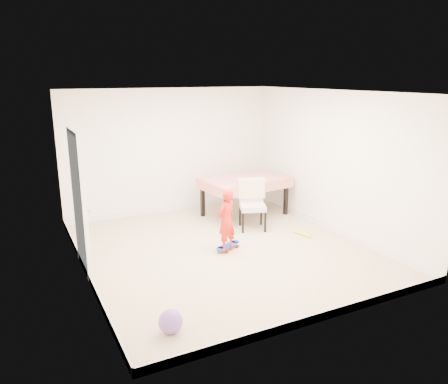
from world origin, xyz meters
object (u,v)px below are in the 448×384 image
child (226,222)px  dining_chair (253,205)px  balloon (171,322)px  skateboard (228,247)px  dining_table (244,197)px

child → dining_chair: bearing=-163.9°
child → balloon: size_ratio=3.71×
dining_chair → balloon: bearing=-113.8°
skateboard → balloon: 2.56m
balloon → dining_table: bearing=49.8°
skateboard → balloon: (-1.71, -1.90, 0.10)m
dining_table → child: bearing=-134.9°
skateboard → child: bearing=-157.6°
dining_table → skateboard: bearing=-134.7°
skateboard → dining_table: bearing=27.1°
balloon → skateboard: bearing=47.9°
skateboard → child: 0.49m
dining_table → child: (-1.24, -1.59, 0.12)m
dining_table → child: child is taller
dining_chair → balloon: (-2.60, -2.60, -0.33)m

